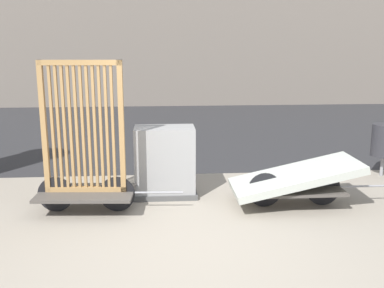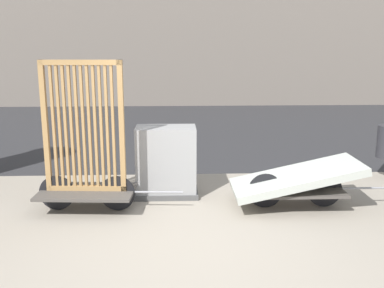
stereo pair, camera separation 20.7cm
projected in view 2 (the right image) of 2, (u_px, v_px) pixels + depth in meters
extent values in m
plane|color=gray|center=(197.00, 250.00, 5.18)|extent=(60.00, 60.00, 0.00)
cube|color=#2D2D30|center=(183.00, 128.00, 12.51)|extent=(56.00, 8.93, 0.01)
cube|color=#4C4742|center=(87.00, 192.00, 6.37)|extent=(1.38, 0.86, 0.04)
cylinder|color=black|center=(117.00, 193.00, 6.36)|extent=(0.50, 0.07, 0.50)
cylinder|color=black|center=(57.00, 193.00, 6.38)|extent=(0.50, 0.07, 0.50)
cylinder|color=gray|center=(158.00, 192.00, 6.34)|extent=(0.70, 0.07, 0.03)
cube|color=#A87F4C|center=(87.00, 188.00, 6.36)|extent=(1.13, 0.14, 0.07)
cube|color=#A87F4C|center=(80.00, 62.00, 5.97)|extent=(1.13, 0.14, 0.07)
cube|color=#A87F4C|center=(45.00, 127.00, 6.17)|extent=(0.07, 0.07, 1.82)
cube|color=#A87F4C|center=(122.00, 127.00, 6.15)|extent=(0.07, 0.07, 1.82)
cube|color=#A87F4C|center=(54.00, 127.00, 6.17)|extent=(0.04, 0.05, 1.75)
cube|color=#A87F4C|center=(60.00, 127.00, 6.17)|extent=(0.04, 0.05, 1.75)
cube|color=#A87F4C|center=(66.00, 127.00, 6.17)|extent=(0.04, 0.05, 1.75)
cube|color=#A87F4C|center=(72.00, 127.00, 6.17)|extent=(0.04, 0.05, 1.75)
cube|color=#A87F4C|center=(78.00, 127.00, 6.16)|extent=(0.04, 0.05, 1.75)
cube|color=#A87F4C|center=(83.00, 127.00, 6.16)|extent=(0.04, 0.05, 1.75)
cube|color=#A87F4C|center=(89.00, 127.00, 6.16)|extent=(0.04, 0.05, 1.75)
cube|color=#A87F4C|center=(95.00, 127.00, 6.16)|extent=(0.04, 0.05, 1.75)
cube|color=#A87F4C|center=(101.00, 127.00, 6.16)|extent=(0.04, 0.05, 1.75)
cube|color=#A87F4C|center=(107.00, 127.00, 6.15)|extent=(0.04, 0.05, 1.75)
cube|color=#A87F4C|center=(113.00, 127.00, 6.15)|extent=(0.04, 0.05, 1.75)
cube|color=#4C4742|center=(295.00, 189.00, 6.48)|extent=(1.33, 0.78, 0.04)
cylinder|color=black|center=(325.00, 190.00, 6.50)|extent=(0.50, 0.04, 0.50)
cylinder|color=black|center=(265.00, 191.00, 6.47)|extent=(0.50, 0.04, 0.50)
cylinder|color=gray|center=(364.00, 188.00, 6.52)|extent=(0.70, 0.03, 0.03)
cube|color=#B2B7AD|center=(296.00, 177.00, 6.44)|extent=(1.82, 0.91, 0.50)
cube|color=#4C4C4C|center=(167.00, 192.00, 7.04)|extent=(0.97, 0.59, 0.08)
cube|color=gray|center=(166.00, 161.00, 6.93)|extent=(0.91, 0.53, 1.09)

